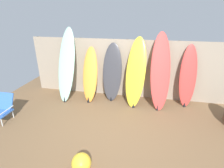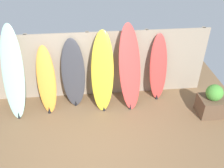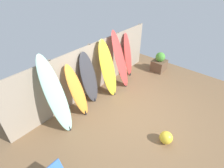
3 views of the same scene
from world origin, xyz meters
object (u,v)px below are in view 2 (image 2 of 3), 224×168
Objects in this scene: surfboard_yellow_3 at (102,72)px; planter_box at (212,102)px; surfboard_charcoal_2 at (73,73)px; surfboard_red_5 at (158,68)px; surfboard_seafoam_0 at (13,73)px; surfboard_red_4 at (130,69)px; surfboard_orange_1 at (46,80)px.

planter_box is (2.59, -0.66, -0.60)m from surfboard_yellow_3.
surfboard_charcoal_2 is 0.98× the size of surfboard_red_5.
planter_box is (4.66, -0.64, -0.71)m from surfboard_seafoam_0.
surfboard_charcoal_2 is 2.15m from surfboard_red_5.
surfboard_red_4 is at bearing 0.20° from surfboard_seafoam_0.
surfboard_red_4 is 2.14m from planter_box.
surfboard_red_4 is (2.02, -0.03, 0.23)m from surfboard_orange_1.
surfboard_orange_1 is at bearing 179.07° from surfboard_red_4.
surfboard_orange_1 is 0.91× the size of surfboard_red_5.
surfboard_seafoam_0 is at bearing -176.58° from surfboard_orange_1.
surfboard_charcoal_2 is 0.74m from surfboard_yellow_3.
surfboard_seafoam_0 is at bearing -171.86° from surfboard_charcoal_2.
surfboard_red_5 is (2.15, 0.03, 0.02)m from surfboard_charcoal_2.
surfboard_charcoal_2 is 0.83× the size of surfboard_red_4.
surfboard_yellow_3 is at bearing 165.79° from planter_box.
surfboard_yellow_3 is (0.71, -0.18, 0.11)m from surfboard_charcoal_2.
surfboard_seafoam_0 is 1.22× the size of surfboard_red_5.
surfboard_seafoam_0 is 2.57× the size of planter_box.
surfboard_red_5 is 1.53m from planter_box.
surfboard_orange_1 is 0.67m from surfboard_charcoal_2.
planter_box is at bearing -9.81° from surfboard_orange_1.
surfboard_red_5 is at bearing 3.69° from surfboard_seafoam_0.
surfboard_red_4 is at bearing -0.93° from surfboard_orange_1.
surfboard_yellow_3 is at bearing 179.41° from surfboard_red_4.
surfboard_charcoal_2 is (1.36, 0.19, -0.21)m from surfboard_seafoam_0.
surfboard_charcoal_2 is 3.44m from planter_box.
planter_box is at bearing -18.63° from surfboard_red_4.
planter_box is (3.95, -0.68, -0.43)m from surfboard_orange_1.
surfboard_orange_1 is 0.93× the size of surfboard_charcoal_2.
surfboard_red_4 reaches higher than surfboard_yellow_3.
surfboard_yellow_3 is 2.32× the size of planter_box.
surfboard_red_5 is (1.44, 0.21, -0.09)m from surfboard_yellow_3.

